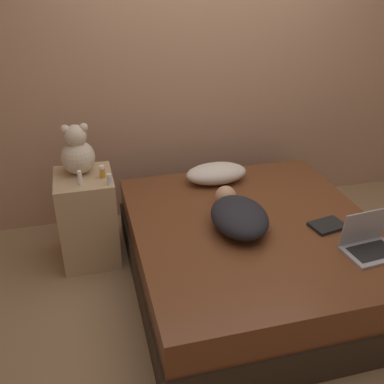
# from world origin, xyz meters

# --- Properties ---
(ground_plane) EXTENTS (12.00, 12.00, 0.00)m
(ground_plane) POSITION_xyz_m (0.00, 0.00, 0.00)
(ground_plane) COLOR #937551
(wall_back) EXTENTS (8.00, 0.06, 2.60)m
(wall_back) POSITION_xyz_m (0.00, 1.19, 1.30)
(wall_back) COLOR tan
(wall_back) RESTS_ON ground_plane
(bed) EXTENTS (1.65, 1.83, 0.49)m
(bed) POSITION_xyz_m (0.00, 0.00, 0.24)
(bed) COLOR #2D2319
(bed) RESTS_ON ground_plane
(nightstand) EXTENTS (0.41, 0.45, 0.70)m
(nightstand) POSITION_xyz_m (-1.09, 0.60, 0.35)
(nightstand) COLOR tan
(nightstand) RESTS_ON ground_plane
(pillow) EXTENTS (0.49, 0.27, 0.15)m
(pillow) POSITION_xyz_m (-0.07, 0.67, 0.56)
(pillow) COLOR beige
(pillow) RESTS_ON bed
(person_lying) EXTENTS (0.39, 0.65, 0.18)m
(person_lying) POSITION_xyz_m (-0.12, 0.01, 0.58)
(person_lying) COLOR black
(person_lying) RESTS_ON bed
(laptop) EXTENTS (0.35, 0.26, 0.25)m
(laptop) POSITION_xyz_m (0.56, -0.45, 0.54)
(laptop) COLOR #9E9EA3
(laptop) RESTS_ON bed
(teddy_bear) EXTENTS (0.24, 0.24, 0.37)m
(teddy_bear) POSITION_xyz_m (-1.11, 0.67, 0.86)
(teddy_bear) COLOR beige
(teddy_bear) RESTS_ON nightstand
(bottle_white) EXTENTS (0.03, 0.03, 0.10)m
(bottle_white) POSITION_xyz_m (-1.11, 0.48, 0.75)
(bottle_white) COLOR white
(bottle_white) RESTS_ON nightstand
(bottle_amber) EXTENTS (0.04, 0.04, 0.09)m
(bottle_amber) POSITION_xyz_m (-0.95, 0.54, 0.74)
(bottle_amber) COLOR gold
(bottle_amber) RESTS_ON nightstand
(bottle_clear) EXTENTS (0.03, 0.03, 0.08)m
(bottle_clear) POSITION_xyz_m (-0.92, 0.43, 0.73)
(bottle_clear) COLOR silver
(bottle_clear) RESTS_ON nightstand
(book) EXTENTS (0.25, 0.20, 0.02)m
(book) POSITION_xyz_m (0.45, -0.15, 0.50)
(book) COLOR black
(book) RESTS_ON bed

